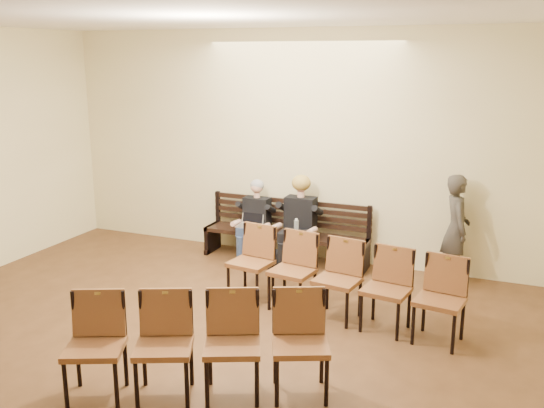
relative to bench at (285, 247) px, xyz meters
The scene contains 10 objects.
room_walls 4.50m from the bench, 88.00° to the right, with size 8.02×10.01×3.51m.
bench is the anchor object (origin of this frame).
seated_man 0.60m from the bench, 165.31° to the right, with size 0.49×0.68×1.18m, color black, non-canonical shape.
seated_woman 0.51m from the bench, 24.67° to the right, with size 0.56×0.78×1.30m, color black, non-canonical shape.
laptop 0.66m from the bench, 148.28° to the right, with size 0.36×0.28×0.26m, color silver.
water_bottle 0.62m from the bench, 50.43° to the right, with size 0.07×0.07×0.23m, color silver.
bag 0.36m from the bench, 96.23° to the right, with size 0.34×0.23×0.25m, color black.
passerby 2.59m from the bench, ahead, with size 0.64×0.42×1.76m, color #37332D.
chair_row_front 2.21m from the bench, 51.99° to the right, with size 2.96×0.53×0.96m, color brown.
chair_row_back 3.94m from the bench, 80.31° to the right, with size 2.40×0.54×0.99m, color brown.
Camera 1 is at (3.11, -3.65, 3.11)m, focal length 40.00 mm.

